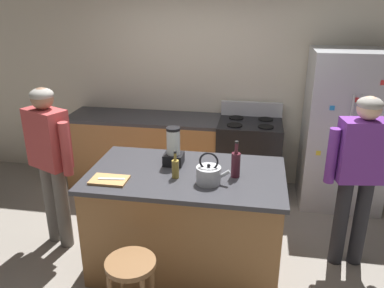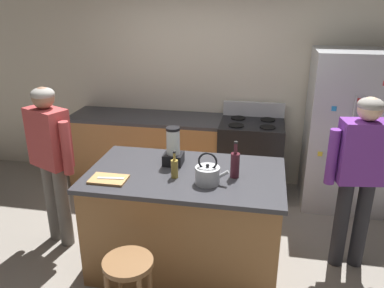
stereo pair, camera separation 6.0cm
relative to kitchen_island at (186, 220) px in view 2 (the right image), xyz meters
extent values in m
plane|color=gray|center=(0.00, 0.00, -0.48)|extent=(14.00, 14.00, 0.00)
cube|color=beige|center=(0.00, 1.95, 0.87)|extent=(8.00, 0.10, 2.70)
cube|color=#9E6B3D|center=(0.00, 0.00, -0.02)|extent=(1.62, 0.93, 0.91)
cube|color=#333338|center=(0.00, 0.00, 0.45)|extent=(1.68, 0.99, 0.04)
cube|color=#9E6B3D|center=(-0.80, 1.55, -0.02)|extent=(2.00, 0.64, 0.91)
cube|color=#333338|center=(-0.80, 1.55, 0.45)|extent=(2.00, 0.64, 0.04)
cube|color=#B7BABF|center=(1.58, 1.50, 0.44)|extent=(0.90, 0.70, 1.83)
cylinder|color=#B7BABF|center=(1.54, 1.13, 0.53)|extent=(0.02, 0.02, 0.82)
cylinder|color=#B7BABF|center=(1.62, 1.13, 0.53)|extent=(0.02, 0.02, 0.82)
cube|color=yellow|center=(1.26, 1.15, 0.28)|extent=(0.05, 0.01, 0.05)
cube|color=red|center=(1.39, 1.15, 0.29)|extent=(0.05, 0.01, 0.05)
cube|color=#268CD8|center=(1.34, 1.15, 0.79)|extent=(0.05, 0.01, 0.05)
cube|color=orange|center=(1.61, 1.15, 0.23)|extent=(0.05, 0.01, 0.05)
cube|color=red|center=(1.56, 1.15, 0.89)|extent=(0.05, 0.01, 0.05)
cube|color=black|center=(0.50, 1.52, 0.00)|extent=(0.76, 0.64, 0.95)
cube|color=black|center=(0.50, 1.20, -0.05)|extent=(0.60, 0.01, 0.24)
cube|color=#B7BABF|center=(0.50, 1.81, 0.56)|extent=(0.76, 0.06, 0.18)
cylinder|color=black|center=(0.32, 1.37, 0.48)|extent=(0.18, 0.18, 0.01)
cylinder|color=black|center=(0.68, 1.37, 0.48)|extent=(0.18, 0.18, 0.01)
cylinder|color=black|center=(0.32, 1.67, 0.48)|extent=(0.18, 0.18, 0.01)
cylinder|color=black|center=(0.68, 1.67, 0.48)|extent=(0.18, 0.18, 0.01)
cylinder|color=#66605B|center=(-1.41, 0.17, -0.05)|extent=(0.17, 0.17, 0.85)
cylinder|color=#66605B|center=(-1.25, 0.09, -0.05)|extent=(0.17, 0.17, 0.85)
cube|color=#B23F3F|center=(-1.33, 0.13, 0.65)|extent=(0.46, 0.37, 0.56)
cylinder|color=#B23F3F|center=(-1.56, 0.24, 0.60)|extent=(0.12, 0.12, 0.50)
cylinder|color=#B23F3F|center=(-1.10, 0.03, 0.60)|extent=(0.12, 0.12, 0.50)
sphere|color=#8C664C|center=(-1.33, 0.13, 1.03)|extent=(0.27, 0.27, 0.20)
ellipsoid|color=gray|center=(-1.33, 0.13, 1.07)|extent=(0.28, 0.28, 0.12)
cylinder|color=#26262B|center=(1.56, 0.31, -0.05)|extent=(0.15, 0.15, 0.86)
cylinder|color=#26262B|center=(1.38, 0.28, -0.05)|extent=(0.15, 0.15, 0.86)
cube|color=#723399|center=(1.47, 0.29, 0.66)|extent=(0.43, 0.28, 0.55)
cylinder|color=#723399|center=(1.22, 0.26, 0.61)|extent=(0.10, 0.10, 0.49)
sphere|color=#D8AD8C|center=(1.47, 0.29, 1.03)|extent=(0.23, 0.23, 0.20)
ellipsoid|color=gray|center=(1.47, 0.29, 1.07)|extent=(0.24, 0.24, 0.12)
cylinder|color=brown|center=(-0.24, -0.84, 0.14)|extent=(0.36, 0.36, 0.04)
cylinder|color=brown|center=(-0.36, -0.72, -0.18)|extent=(0.04, 0.04, 0.59)
cube|color=black|center=(-0.14, 0.16, 0.52)|extent=(0.17, 0.17, 0.10)
cylinder|color=silver|center=(-0.14, 0.16, 0.68)|extent=(0.12, 0.12, 0.22)
cylinder|color=black|center=(-0.14, 0.16, 0.81)|extent=(0.12, 0.12, 0.02)
cylinder|color=#471923|center=(0.42, -0.01, 0.58)|extent=(0.08, 0.08, 0.21)
cylinder|color=#471923|center=(0.42, -0.01, 0.73)|extent=(0.03, 0.03, 0.09)
cylinder|color=black|center=(0.42, -0.01, 0.78)|extent=(0.03, 0.03, 0.02)
cylinder|color=olive|center=(-0.07, -0.11, 0.55)|extent=(0.06, 0.06, 0.15)
cylinder|color=olive|center=(-0.07, -0.11, 0.66)|extent=(0.02, 0.02, 0.07)
cylinder|color=black|center=(-0.07, -0.11, 0.70)|extent=(0.03, 0.03, 0.02)
cylinder|color=#B7BABF|center=(0.22, -0.16, 0.54)|extent=(0.20, 0.20, 0.14)
sphere|color=black|center=(0.22, -0.16, 0.63)|extent=(0.03, 0.03, 0.03)
cylinder|color=#B7BABF|center=(0.35, -0.16, 0.56)|extent=(0.09, 0.03, 0.08)
torus|color=black|center=(0.22, -0.16, 0.66)|extent=(0.16, 0.02, 0.16)
cube|color=#B7844C|center=(-0.59, -0.27, 0.48)|extent=(0.30, 0.20, 0.02)
cube|color=#B7BABF|center=(-0.57, -0.27, 0.49)|extent=(0.22, 0.06, 0.01)
camera|label=1|loc=(0.57, -2.98, 1.89)|focal=36.43mm
camera|label=2|loc=(0.62, -2.97, 1.89)|focal=36.43mm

